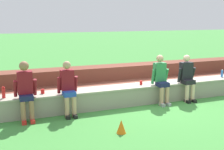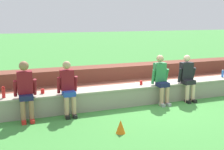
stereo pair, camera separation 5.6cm
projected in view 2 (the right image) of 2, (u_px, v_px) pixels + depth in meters
ground_plane at (159, 104)px, 8.25m from camera, size 80.00×80.00×0.00m
stone_seating_wall at (154, 92)px, 8.47m from camera, size 8.82×0.64×0.53m
brick_bleachers at (135, 80)px, 9.65m from camera, size 11.13×1.40×0.86m
person_far_left at (25, 89)px, 6.81m from camera, size 0.53×0.53×1.41m
person_left_of_center at (68, 87)px, 7.16m from camera, size 0.50×0.54×1.36m
person_center at (161, 78)px, 8.13m from camera, size 0.51×0.55×1.38m
person_right_of_center at (187, 77)px, 8.41m from camera, size 0.54×0.49×1.35m
water_bottle_near_left at (3, 92)px, 6.91m from camera, size 0.08×0.08×0.28m
water_bottle_mid_left at (223, 74)px, 9.32m from camera, size 0.07×0.07×0.24m
plastic_cup_left_end at (43, 91)px, 7.31m from camera, size 0.09×0.09×0.11m
plastic_cup_middle at (141, 83)px, 8.25m from camera, size 0.08×0.08×0.11m
sports_cone at (121, 127)px, 6.12m from camera, size 0.20×0.20×0.29m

